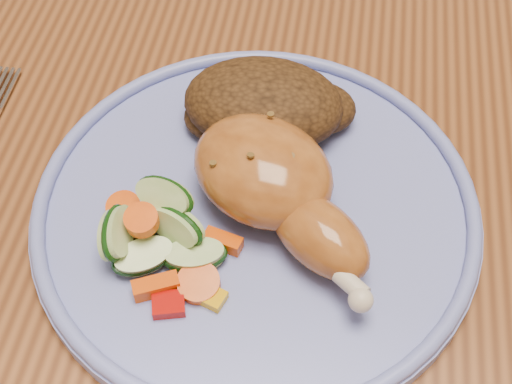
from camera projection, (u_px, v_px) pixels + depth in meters
The scene contains 6 objects.
dining_table at pixel (398, 232), 0.57m from camera, with size 0.90×1.40×0.75m.
plate at pixel (256, 211), 0.48m from camera, with size 0.30×0.30×0.01m, color #6D79C7.
plate_rim at pixel (256, 201), 0.47m from camera, with size 0.30×0.30×0.01m, color #6D79C7.
chicken_leg at pixel (276, 185), 0.45m from camera, with size 0.15×0.15×0.05m.
rice_pilaf at pixel (267, 105), 0.50m from camera, with size 0.12×0.08×0.05m.
vegetable_pile at pixel (158, 236), 0.44m from camera, with size 0.09×0.09×0.05m.
Camera 1 is at (-0.07, -0.33, 1.14)m, focal length 50.00 mm.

